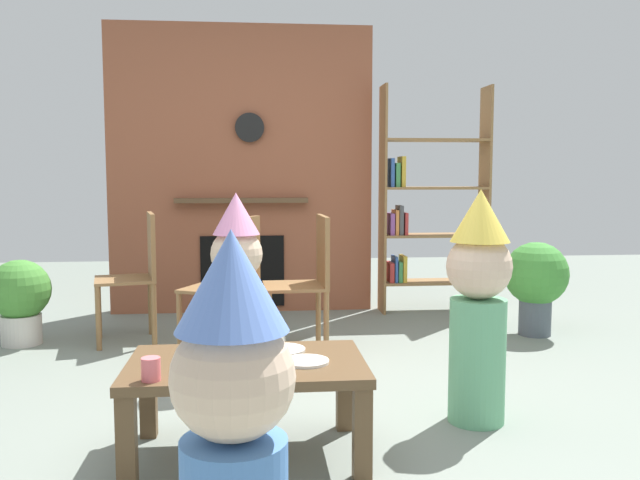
% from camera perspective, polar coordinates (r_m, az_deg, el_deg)
% --- Properties ---
extents(ground_plane, '(12.00, 12.00, 0.00)m').
position_cam_1_polar(ground_plane, '(3.35, -1.94, -14.80)').
color(ground_plane, gray).
extents(brick_fireplace_feature, '(2.20, 0.28, 2.40)m').
position_cam_1_polar(brick_fireplace_feature, '(5.73, -6.69, 5.85)').
color(brick_fireplace_feature, '#935138').
rests_on(brick_fireplace_feature, ground_plane).
extents(bookshelf, '(0.90, 0.28, 1.90)m').
position_cam_1_polar(bookshelf, '(5.72, 8.89, 2.55)').
color(bookshelf, olive).
rests_on(bookshelf, ground_plane).
extents(coffee_table, '(0.97, 0.60, 0.41)m').
position_cam_1_polar(coffee_table, '(2.82, -6.26, -11.51)').
color(coffee_table, brown).
rests_on(coffee_table, ground_plane).
extents(paper_cup_near_left, '(0.06, 0.06, 0.09)m').
position_cam_1_polar(paper_cup_near_left, '(2.95, -9.16, -8.57)').
color(paper_cup_near_left, '#669EE0').
rests_on(paper_cup_near_left, coffee_table).
extents(paper_cup_near_right, '(0.07, 0.07, 0.10)m').
position_cam_1_polar(paper_cup_near_right, '(2.80, -6.52, -9.11)').
color(paper_cup_near_right, silver).
rests_on(paper_cup_near_right, coffee_table).
extents(paper_cup_center, '(0.07, 0.07, 0.09)m').
position_cam_1_polar(paper_cup_center, '(2.72, -8.04, -9.71)').
color(paper_cup_center, silver).
rests_on(paper_cup_center, coffee_table).
extents(paper_cup_far_left, '(0.07, 0.07, 0.09)m').
position_cam_1_polar(paper_cup_far_left, '(2.60, -14.20, -10.62)').
color(paper_cup_far_left, '#E5666B').
rests_on(paper_cup_far_left, coffee_table).
extents(paper_plate_front, '(0.19, 0.19, 0.01)m').
position_cam_1_polar(paper_plate_front, '(2.76, -1.18, -10.29)').
color(paper_plate_front, white).
rests_on(paper_plate_front, coffee_table).
extents(paper_plate_rear, '(0.20, 0.20, 0.01)m').
position_cam_1_polar(paper_plate_rear, '(2.94, -3.26, -9.31)').
color(paper_plate_rear, white).
rests_on(paper_plate_rear, coffee_table).
extents(birthday_cake_slice, '(0.10, 0.10, 0.06)m').
position_cam_1_polar(birthday_cake_slice, '(2.69, -5.49, -10.15)').
color(birthday_cake_slice, '#EAC68C').
rests_on(birthday_cake_slice, coffee_table).
extents(table_fork, '(0.02, 0.15, 0.01)m').
position_cam_1_polar(table_fork, '(2.76, -10.85, -10.46)').
color(table_fork, silver).
rests_on(table_fork, coffee_table).
extents(child_with_cone_hat, '(0.29, 0.29, 1.05)m').
position_cam_1_polar(child_with_cone_hat, '(1.62, -7.36, -16.74)').
color(child_with_cone_hat, '#4C7FC6').
rests_on(child_with_cone_hat, ground_plane).
extents(child_in_pink, '(0.30, 0.30, 1.10)m').
position_cam_1_polar(child_in_pink, '(3.22, 13.34, -5.04)').
color(child_in_pink, '#66B27F').
rests_on(child_in_pink, ground_plane).
extents(child_by_the_chairs, '(0.29, 0.29, 1.07)m').
position_cam_1_polar(child_by_the_chairs, '(3.84, -7.09, -3.49)').
color(child_by_the_chairs, '#D13838').
rests_on(child_by_the_chairs, ground_plane).
extents(dining_chair_left, '(0.48, 0.48, 0.90)m').
position_cam_1_polar(dining_chair_left, '(4.83, -15.22, -2.39)').
color(dining_chair_left, olive).
rests_on(dining_chair_left, ground_plane).
extents(dining_chair_middle, '(0.54, 0.54, 0.90)m').
position_cam_1_polar(dining_chair_middle, '(4.27, -7.56, -3.26)').
color(dining_chair_middle, olive).
rests_on(dining_chair_middle, ground_plane).
extents(dining_chair_right, '(0.42, 0.42, 0.90)m').
position_cam_1_polar(dining_chair_right, '(4.37, -0.96, -3.01)').
color(dining_chair_right, olive).
rests_on(dining_chair_right, ground_plane).
extents(potted_plant_tall, '(0.46, 0.46, 0.68)m').
position_cam_1_polar(potted_plant_tall, '(5.09, 17.93, -3.18)').
color(potted_plant_tall, '#4C5660').
rests_on(potted_plant_tall, ground_plane).
extents(potted_plant_short, '(0.41, 0.41, 0.59)m').
position_cam_1_polar(potted_plant_short, '(5.04, -24.18, -4.42)').
color(potted_plant_short, beige).
rests_on(potted_plant_short, ground_plane).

